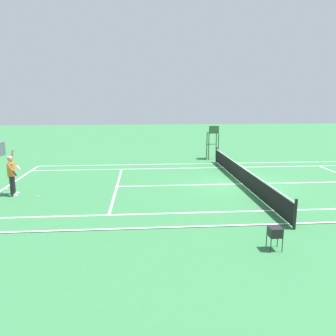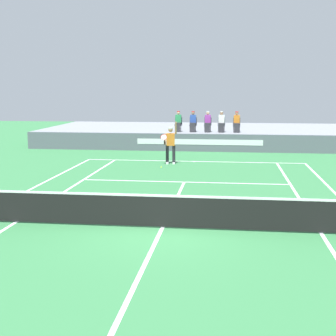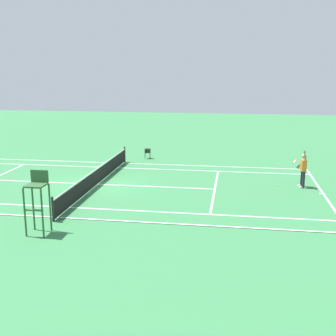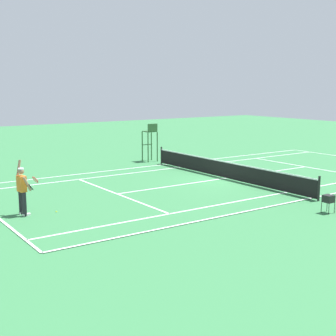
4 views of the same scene
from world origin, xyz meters
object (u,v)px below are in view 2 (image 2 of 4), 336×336
Objects in this scene: tennis_ball at (161,167)px; spectator_seated_4 at (237,122)px; spectator_seated_0 at (178,122)px; spectator_seated_1 at (193,122)px; spectator_seated_3 at (221,122)px; tennis_player at (170,144)px; spectator_seated_2 at (208,122)px.

spectator_seated_4 is at bearing 64.37° from tennis_ball.
spectator_seated_0 is 0.91m from spectator_seated_1.
spectator_seated_0 is 2.65m from spectator_seated_3.
spectator_seated_0 reaches higher than tennis_player.
spectator_seated_1 is 1.00× the size of spectator_seated_3.
spectator_seated_4 is (1.75, 0.00, 0.00)m from spectator_seated_2.
spectator_seated_2 is 6.52m from tennis_player.
spectator_seated_0 and spectator_seated_1 have the same top height.
spectator_seated_3 is 1.00× the size of spectator_seated_4.
tennis_player is at bearing -87.48° from spectator_seated_0.
tennis_ball is at bearing -104.16° from tennis_player.
spectator_seated_0 is 7.64m from tennis_ball.
spectator_seated_2 is at bearing 76.30° from tennis_player.
tennis_player is (-2.37, -6.30, -0.65)m from spectator_seated_3.
tennis_player is at bearing 75.84° from tennis_ball.
spectator_seated_0 is 1.00× the size of spectator_seated_2.
spectator_seated_0 and spectator_seated_3 have the same top height.
spectator_seated_0 is at bearing 180.00° from spectator_seated_1.
tennis_ball is (-0.02, -7.47, -1.61)m from spectator_seated_0.
spectator_seated_0 is 6.34m from tennis_player.
spectator_seated_2 is 0.83m from spectator_seated_3.
spectator_seated_2 is at bearing 0.00° from spectator_seated_0.
spectator_seated_1 is at bearing 180.00° from spectator_seated_2.
tennis_ball is (-0.93, -7.47, -1.61)m from spectator_seated_1.
spectator_seated_4 reaches higher than tennis_ball.
spectator_seated_4 is at bearing 0.00° from spectator_seated_2.
spectator_seated_0 is 1.00× the size of spectator_seated_3.
tennis_ball is (-2.66, -7.47, -1.61)m from spectator_seated_3.
spectator_seated_3 is (0.83, 0.00, 0.00)m from spectator_seated_2.
spectator_seated_3 is at bearing 0.00° from spectator_seated_0.
spectator_seated_3 is at bearing 70.37° from tennis_ball.
spectator_seated_0 is 3.56m from spectator_seated_4.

